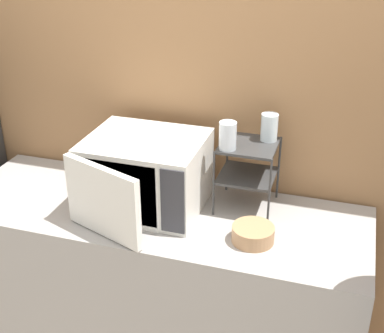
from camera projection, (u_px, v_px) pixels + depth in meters
The scene contains 7 objects.
wall_back at pixel (182, 99), 2.51m from camera, with size 8.00×0.06×2.60m.
counter at pixel (160, 290), 2.59m from camera, with size 1.87×0.64×0.90m.
microwave at pixel (144, 174), 2.35m from camera, with size 0.52×0.58×0.32m.
dish_rack at pixel (248, 162), 2.33m from camera, with size 0.25×0.25×0.31m.
glass_front_left at pixel (228, 136), 2.22m from camera, with size 0.07×0.07×0.12m.
glass_back_right at pixel (269, 127), 2.30m from camera, with size 0.07×0.07×0.12m.
bowl at pixel (253, 234), 2.16m from camera, with size 0.17×0.17×0.07m.
Camera 1 is at (0.76, -1.59, 2.14)m, focal length 50.00 mm.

